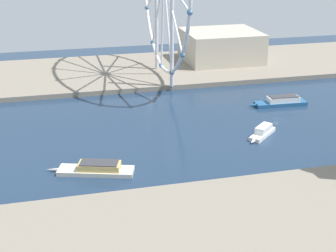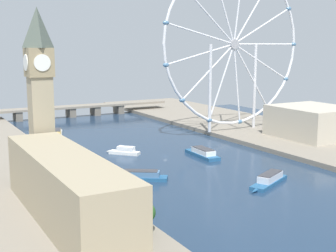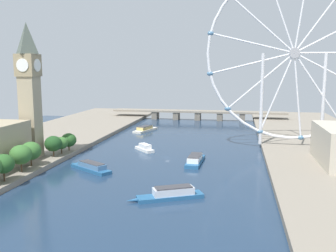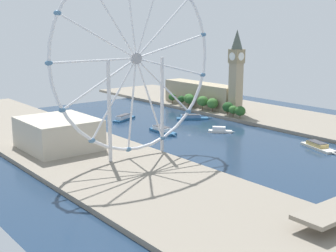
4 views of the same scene
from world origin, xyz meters
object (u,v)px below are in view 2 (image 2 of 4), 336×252
at_px(tour_boat_0, 269,180).
at_px(tour_boat_3, 56,133).
at_px(clock_tower, 40,92).
at_px(tour_boat_4, 138,176).
at_px(ferris_wheel, 234,45).
at_px(river_bridge, 71,109).
at_px(tour_boat_2, 202,153).
at_px(parliament_block, 66,187).
at_px(tour_boat_1, 124,151).
at_px(riverside_hall, 313,122).

bearing_deg(tour_boat_0, tour_boat_3, -98.79).
bearing_deg(tour_boat_0, clock_tower, -54.44).
height_order(tour_boat_3, tour_boat_4, tour_boat_4).
height_order(ferris_wheel, tour_boat_4, ferris_wheel).
distance_m(river_bridge, tour_boat_3, 96.86).
distance_m(tour_boat_2, tour_boat_3, 126.33).
height_order(parliament_block, tour_boat_4, parliament_block).
bearing_deg(tour_boat_1, river_bridge, -48.63).
height_order(tour_boat_1, tour_boat_3, tour_boat_1).
bearing_deg(clock_tower, tour_boat_2, 7.54).
bearing_deg(parliament_block, tour_boat_4, 40.63).
bearing_deg(tour_boat_1, tour_boat_3, -28.51).
height_order(river_bridge, tour_boat_2, river_bridge).
xyz_separation_m(tour_boat_2, tour_boat_3, (-59.18, 111.61, -0.28)).
height_order(clock_tower, river_bridge, clock_tower).
relative_size(ferris_wheel, river_bridge, 0.65).
height_order(tour_boat_1, tour_boat_2, tour_boat_2).
xyz_separation_m(riverside_hall, tour_boat_2, (-95.46, -2.64, -11.58)).
bearing_deg(clock_tower, tour_boat_0, -28.18).
distance_m(clock_tower, ferris_wheel, 177.84).
height_order(ferris_wheel, tour_boat_2, ferris_wheel).
xyz_separation_m(ferris_wheel, tour_boat_3, (-121.74, 57.73, -65.59)).
bearing_deg(ferris_wheel, clock_tower, -157.62).
xyz_separation_m(river_bridge, tour_boat_4, (-37.03, -227.25, -5.44)).
xyz_separation_m(tour_boat_0, tour_boat_4, (-53.06, 37.92, -0.19)).
bearing_deg(tour_boat_3, river_bridge, -6.79).
relative_size(tour_boat_0, tour_boat_4, 1.04).
distance_m(clock_tower, river_bridge, 231.20).
bearing_deg(tour_boat_3, clock_tower, 179.08).
bearing_deg(riverside_hall, river_bridge, 120.25).
distance_m(river_bridge, tour_boat_2, 200.81).
relative_size(river_bridge, tour_boat_4, 6.13).
height_order(tour_boat_1, tour_boat_4, tour_boat_1).
xyz_separation_m(clock_tower, tour_boat_3, (41.45, 124.93, -43.67)).
distance_m(riverside_hall, tour_boat_3, 189.55).
bearing_deg(parliament_block, river_bridge, 72.08).
xyz_separation_m(parliament_block, tour_boat_0, (103.53, 5.39, -12.92)).
bearing_deg(clock_tower, ferris_wheel, 22.38).
distance_m(tour_boat_3, tour_boat_4, 139.09).
distance_m(parliament_block, tour_boat_0, 104.47).
xyz_separation_m(tour_boat_1, tour_boat_2, (39.29, -28.86, 0.23)).
relative_size(riverside_hall, tour_boat_0, 1.60).
relative_size(tour_boat_0, tour_boat_3, 0.92).
bearing_deg(tour_boat_2, tour_boat_4, 118.56).
relative_size(riverside_hall, tour_boat_2, 1.53).
bearing_deg(tour_boat_2, river_bridge, 8.22).
distance_m(parliament_block, ferris_wheel, 216.87).
bearing_deg(parliament_block, tour_boat_1, 55.80).
bearing_deg(ferris_wheel, tour_boat_4, -145.67).
bearing_deg(river_bridge, clock_tower, -110.84).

